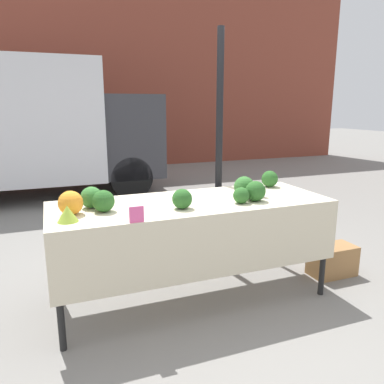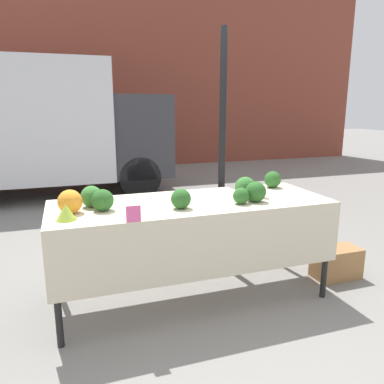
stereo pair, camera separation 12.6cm
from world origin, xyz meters
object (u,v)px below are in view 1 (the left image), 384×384
parked_truck (31,126)px  price_sign (137,215)px  produce_crate (332,260)px  orange_cauliflower (71,203)px

parked_truck → price_sign: 5.13m
parked_truck → price_sign: size_ratio=37.23×
price_sign → produce_crate: bearing=9.3°
price_sign → orange_cauliflower: bearing=138.7°
parked_truck → orange_cauliflower: parked_truck is taller
parked_truck → produce_crate: parked_truck is taller
orange_cauliflower → price_sign: (0.41, -0.36, -0.03)m
price_sign → produce_crate: size_ratio=0.26×
price_sign → produce_crate: 2.24m
parked_truck → orange_cauliflower: 4.72m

